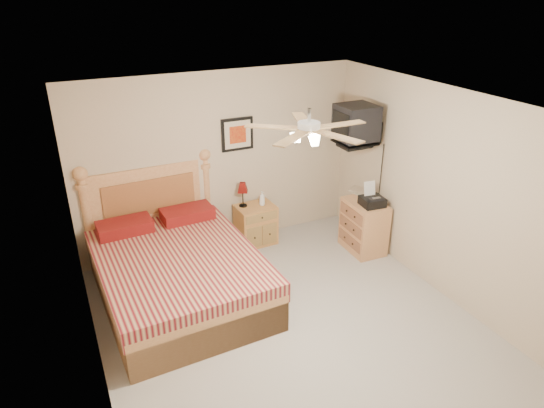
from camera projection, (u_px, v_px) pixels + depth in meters
The scene contains 17 objects.
floor at pixel (293, 330), 5.40m from camera, with size 4.50×4.50×0.00m, color #9E978E.
ceiling at pixel (298, 108), 4.35m from camera, with size 4.00×4.50×0.04m, color white.
wall_back at pixel (219, 162), 6.72m from camera, with size 4.00×0.04×2.50m, color tan.
wall_front at pixel (464, 383), 3.03m from camera, with size 4.00×0.04×2.50m, color tan.
wall_left at pixel (87, 279), 4.10m from camera, with size 0.04×4.50×2.50m, color tan.
wall_right at pixel (447, 196), 5.66m from camera, with size 0.04×4.50×2.50m, color tan.
bed at pixel (176, 245), 5.63m from camera, with size 1.74×2.29×1.48m, color #BD7A48, non-canonical shape.
nightstand at pixel (256, 224), 7.09m from camera, with size 0.55×0.41×0.59m, color #AC7536.
table_lamp at pixel (243, 194), 6.89m from camera, with size 0.20×0.20×0.36m, color #5A0906, non-canonical shape.
lotion_bottle at pixel (262, 198), 6.95m from camera, with size 0.08×0.08×0.21m, color white.
framed_picture at pixel (237, 134), 6.65m from camera, with size 0.46×0.04×0.46m, color black.
dresser at pixel (364, 226), 6.87m from camera, with size 0.44×0.63×0.75m, color #B1724A.
fax_machine at pixel (373, 195), 6.55m from camera, with size 0.30×0.32×0.32m, color black, non-canonical shape.
magazine_lower at pixel (357, 195), 6.91m from camera, with size 0.18×0.24×0.02m, color #B2A78C.
magazine_upper at pixel (357, 193), 6.92m from camera, with size 0.22×0.30×0.02m, color gray.
wall_tv at pixel (365, 124), 6.42m from camera, with size 0.56×0.46×0.58m, color black, non-canonical shape.
ceiling_fan at pixel (309, 129), 4.25m from camera, with size 1.14×1.14×0.28m, color white, non-canonical shape.
Camera 1 is at (-2.07, -3.79, 3.55)m, focal length 32.00 mm.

